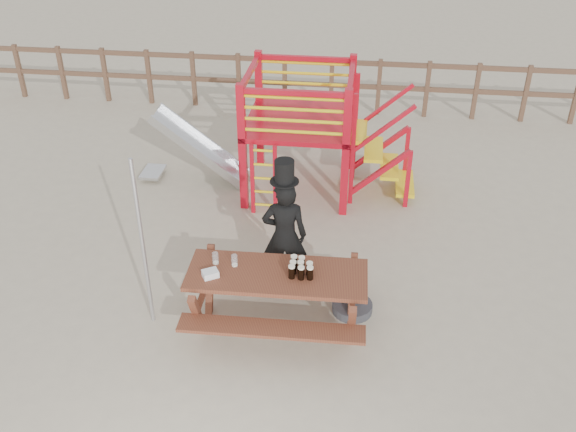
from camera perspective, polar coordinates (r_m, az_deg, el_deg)
name	(u,v)px	position (r m, az deg, el deg)	size (l,w,h in m)	color
ground	(251,323)	(8.19, -3.32, -9.47)	(60.00, 60.00, 0.00)	#B6A98E
back_fence	(308,78)	(13.90, 1.79, 12.17)	(15.09, 0.09, 1.20)	brown
playground_fort	(295,129)	(10.61, 0.61, 7.72)	(4.71, 1.84, 2.10)	#B80C1C
picnic_table	(277,293)	(7.80, -0.97, -6.90)	(2.17, 1.53, 0.83)	brown
man_with_hat	(285,233)	(8.28, -0.31, -1.54)	(0.62, 0.44, 1.90)	black
metal_pole	(143,246)	(7.72, -12.78, -2.58)	(0.05, 0.05, 2.28)	#B2B2B7
parasol_base	(352,307)	(8.36, 5.73, -8.06)	(0.52, 0.52, 0.22)	#38383D
paper_bag	(210,274)	(7.59, -6.92, -5.12)	(0.18, 0.14, 0.08)	white
stout_pints	(300,268)	(7.55, 1.09, -4.65)	(0.29, 0.29, 0.17)	black
empty_glasses	(225,260)	(7.75, -5.63, -3.90)	(0.31, 0.09, 0.15)	silver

